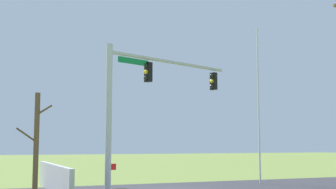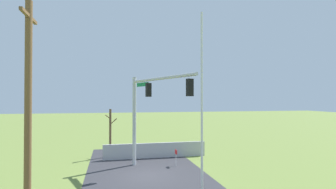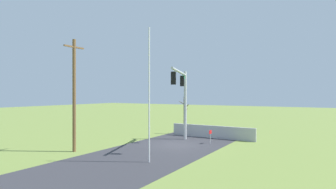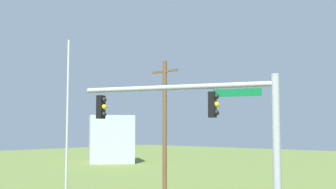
# 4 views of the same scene
# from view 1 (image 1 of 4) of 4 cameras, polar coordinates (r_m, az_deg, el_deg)

# --- Properties ---
(road_surface) EXTENTS (28.00, 8.00, 0.01)m
(road_surface) POSITION_cam_1_polar(r_m,az_deg,el_deg) (23.87, 8.88, -11.51)
(road_surface) COLOR #2D2D33
(road_surface) RESTS_ON ground_plane
(retaining_fence) EXTENTS (0.20, 8.84, 1.28)m
(retaining_fence) POSITION_cam_1_polar(r_m,az_deg,el_deg) (22.02, -14.17, -10.18)
(retaining_fence) COLOR #A8A8AD
(retaining_fence) RESTS_ON ground_plane
(signal_mast) EXTENTS (7.38, 2.85, 6.75)m
(signal_mast) POSITION_cam_1_polar(r_m,az_deg,el_deg) (21.84, -2.93, 0.46)
(signal_mast) COLOR #B2B5BA
(signal_mast) RESTS_ON ground_plane
(flagpole) EXTENTS (0.10, 0.10, 8.94)m
(flagpole) POSITION_cam_1_polar(r_m,az_deg,el_deg) (26.41, 11.32, -1.25)
(flagpole) COLOR silver
(flagpole) RESTS_ON ground_plane
(bare_tree) EXTENTS (1.27, 1.02, 4.18)m
(bare_tree) POSITION_cam_1_polar(r_m,az_deg,el_deg) (18.03, -16.26, -6.22)
(bare_tree) COLOR brown
(bare_tree) RESTS_ON ground_plane
(open_sign) EXTENTS (0.56, 0.04, 1.22)m
(open_sign) POSITION_cam_1_polar(r_m,az_deg,el_deg) (23.66, -7.22, -9.39)
(open_sign) COLOR silver
(open_sign) RESTS_ON ground_plane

